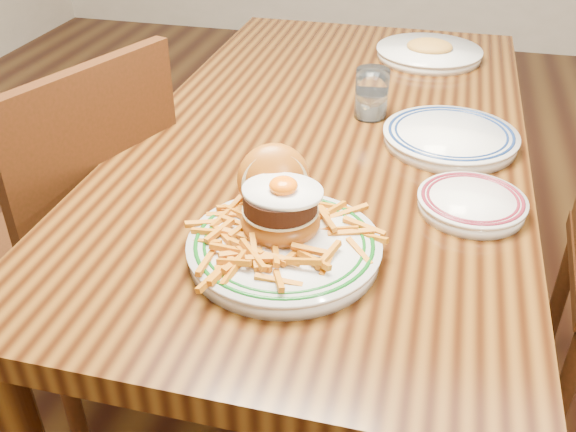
% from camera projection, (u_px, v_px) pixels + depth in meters
% --- Properties ---
extents(floor, '(6.00, 6.00, 0.00)m').
position_uv_depth(floor, '(321.00, 365.00, 1.85)').
color(floor, black).
rests_on(floor, ground).
extents(table, '(0.85, 1.60, 0.75)m').
position_uv_depth(table, '(329.00, 163.00, 1.49)').
color(table, black).
rests_on(table, floor).
extents(chair_left, '(0.56, 0.56, 0.95)m').
position_uv_depth(chair_left, '(77.00, 237.00, 1.51)').
color(chair_left, '#3C1A0C').
rests_on(chair_left, floor).
extents(main_plate, '(0.31, 0.33, 0.15)m').
position_uv_depth(main_plate, '(282.00, 229.00, 1.03)').
color(main_plate, silver).
rests_on(main_plate, table).
extents(side_plate, '(0.19, 0.19, 0.03)m').
position_uv_depth(side_plate, '(472.00, 202.00, 1.15)').
color(side_plate, silver).
rests_on(side_plate, table).
extents(rear_plate, '(0.29, 0.29, 0.03)m').
position_uv_depth(rear_plate, '(450.00, 136.00, 1.37)').
color(rear_plate, silver).
rests_on(rear_plate, table).
extents(water_glass, '(0.08, 0.08, 0.11)m').
position_uv_depth(water_glass, '(371.00, 96.00, 1.47)').
color(water_glass, white).
rests_on(water_glass, table).
extents(far_plate, '(0.30, 0.30, 0.05)m').
position_uv_depth(far_plate, '(429.00, 52.00, 1.82)').
color(far_plate, silver).
rests_on(far_plate, table).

